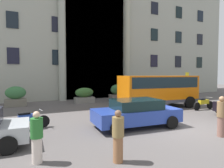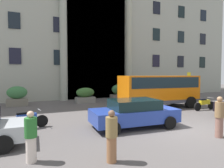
{
  "view_description": "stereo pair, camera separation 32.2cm",
  "coord_description": "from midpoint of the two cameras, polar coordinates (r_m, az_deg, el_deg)",
  "views": [
    {
      "loc": [
        -7.15,
        -6.94,
        2.63
      ],
      "look_at": [
        -1.11,
        6.11,
        1.91
      ],
      "focal_mm": 31.23,
      "sensor_mm": 36.0,
      "label": 1
    },
    {
      "loc": [
        -6.86,
        -7.07,
        2.63
      ],
      "look_at": [
        -1.11,
        6.11,
        1.91
      ],
      "focal_mm": 31.23,
      "sensor_mm": 36.0,
      "label": 2
    }
  ],
  "objects": [
    {
      "name": "pedestrian_woman_with_bag",
      "position": [
        6.4,
        -22.55,
        -14.23
      ],
      "size": [
        0.36,
        0.36,
        1.55
      ],
      "rotation": [
        0.0,
        0.0,
        5.63
      ],
      "color": "beige",
      "rests_on": "ground_plane"
    },
    {
      "name": "pedestrian_man_red_shirt",
      "position": [
        9.39,
        28.52,
        -8.32
      ],
      "size": [
        0.36,
        0.36,
        1.71
      ],
      "rotation": [
        0.0,
        0.0,
        1.15
      ],
      "color": "#875D50",
      "rests_on": "ground_plane"
    },
    {
      "name": "ground_plane",
      "position": [
        10.27,
        19.92,
        -12.49
      ],
      "size": [
        80.0,
        64.0,
        0.12
      ],
      "primitive_type": "cube",
      "color": "#56504F"
    },
    {
      "name": "bus_stop_sign",
      "position": [
        20.79,
        20.64,
        0.23
      ],
      "size": [
        0.44,
        0.08,
        2.82
      ],
      "color": "#989918",
      "rests_on": "ground_plane"
    },
    {
      "name": "scooter_by_planter",
      "position": [
        10.23,
        -24.37,
        -9.65
      ],
      "size": [
        1.98,
        0.61,
        0.89
      ],
      "rotation": [
        0.0,
        0.0,
        0.18
      ],
      "color": "black",
      "rests_on": "ground_plane"
    },
    {
      "name": "hedge_planter_west",
      "position": [
        19.74,
        1.36,
        -2.48
      ],
      "size": [
        1.71,
        0.97,
        1.63
      ],
      "color": "#71665C",
      "rests_on": "ground_plane"
    },
    {
      "name": "hedge_planter_far_west",
      "position": [
        24.95,
        20.73,
        -1.83
      ],
      "size": [
        2.17,
        0.81,
        1.37
      ],
      "color": "slate",
      "rests_on": "ground_plane"
    },
    {
      "name": "office_building_facade",
      "position": [
        26.45,
        -8.99,
        18.51
      ],
      "size": [
        39.21,
        9.62,
        19.55
      ],
      "color": "#999B8C",
      "rests_on": "ground_plane"
    },
    {
      "name": "pedestrian_child_trailing",
      "position": [
        6.0,
        0.2,
        -15.05
      ],
      "size": [
        0.36,
        0.36,
        1.57
      ],
      "rotation": [
        0.0,
        0.0,
        2.83
      ],
      "color": "#905F3D",
      "rests_on": "ground_plane"
    },
    {
      "name": "white_taxi_kerbside",
      "position": [
        9.86,
        6.12,
        -8.33
      ],
      "size": [
        4.35,
        2.27,
        1.38
      ],
      "rotation": [
        0.0,
        0.0,
        -0.06
      ],
      "color": "#263F9D",
      "rests_on": "ground_plane"
    },
    {
      "name": "motorcycle_far_end",
      "position": [
        12.51,
        9.49,
        -7.18
      ],
      "size": [
        1.95,
        0.55,
        0.89
      ],
      "rotation": [
        0.0,
        0.0,
        0.08
      ],
      "color": "black",
      "rests_on": "ground_plane"
    },
    {
      "name": "hedge_planter_far_east",
      "position": [
        17.82,
        -26.82,
        -3.35
      ],
      "size": [
        1.64,
        0.78,
        1.64
      ],
      "color": "#6B6558",
      "rests_on": "ground_plane"
    },
    {
      "name": "motorcycle_near_kerb",
      "position": [
        15.94,
        24.62,
        -5.22
      ],
      "size": [
        2.04,
        0.55,
        0.89
      ],
      "rotation": [
        0.0,
        0.0,
        0.04
      ],
      "color": "black",
      "rests_on": "ground_plane"
    },
    {
      "name": "hedge_planter_entrance_left",
      "position": [
        18.15,
        -8.6,
        -3.35
      ],
      "size": [
        1.78,
        0.79,
        1.39
      ],
      "color": "slate",
      "rests_on": "ground_plane"
    },
    {
      "name": "orange_minibus",
      "position": [
        15.84,
        12.83,
        -1.22
      ],
      "size": [
        6.28,
        2.88,
        2.51
      ],
      "rotation": [
        0.0,
        0.0,
        -0.07
      ],
      "color": "orange",
      "rests_on": "ground_plane"
    }
  ]
}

